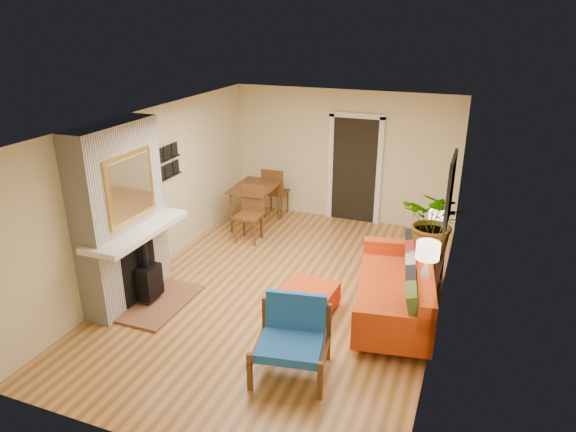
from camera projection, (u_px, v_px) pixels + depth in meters
name	position (u px, v px, depth m)	size (l,w,h in m)	color
room_shell	(366.00, 170.00, 9.43)	(6.50, 6.50, 6.50)	#D28650
fireplace	(123.00, 221.00, 7.14)	(1.09, 1.68, 2.60)	white
sofa	(400.00, 289.00, 7.07)	(1.33, 2.40, 0.89)	silver
ottoman	(309.00, 298.00, 7.21)	(0.75, 0.75, 0.36)	silver
blue_chair	(293.00, 333.00, 5.94)	(0.97, 0.95, 0.88)	brown
dining_table	(259.00, 194.00, 9.93)	(0.82, 1.90, 1.02)	brown
console_table	(430.00, 268.00, 7.25)	(0.34, 1.85, 0.72)	black
lamp_near	(427.00, 257.00, 6.47)	(0.30, 0.30, 0.54)	white
lamp_far	(439.00, 219.00, 7.69)	(0.30, 0.30, 0.54)	white
houseplant	(435.00, 222.00, 7.19)	(0.87, 0.75, 0.96)	#1E5919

